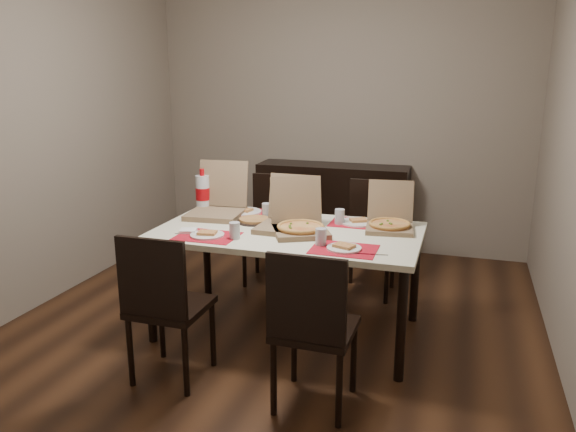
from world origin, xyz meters
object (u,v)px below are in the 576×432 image
object	(u,v)px
chair_near_right	(312,324)
dining_table	(288,239)
sideboard	(332,209)
chair_near_left	(164,302)
dip_bowl	(304,221)
soda_bottle	(203,193)
chair_far_left	(273,223)
chair_far_right	(371,232)
pizza_box_center	(300,225)

from	to	relation	value
chair_near_right	dining_table	bearing A→B (deg)	114.97
sideboard	chair_near_left	size ratio (longest dim) A/B	1.61
dip_bowl	soda_bottle	xyz separation A→B (m)	(-0.85, 0.12, 0.12)
chair_far_left	chair_near_left	bearing A→B (deg)	-91.20
soda_bottle	dip_bowl	bearing A→B (deg)	-8.13
chair_far_right	soda_bottle	distance (m)	1.42
dining_table	chair_near_left	xyz separation A→B (m)	(-0.48, -0.87, -0.17)
sideboard	dip_bowl	distance (m)	1.69
chair_far_right	dining_table	bearing A→B (deg)	-114.26
pizza_box_center	soda_bottle	world-z (taller)	pizza_box_center
chair_far_right	dip_bowl	xyz separation A→B (m)	(-0.38, -0.73, 0.25)
chair_far_left	soda_bottle	size ratio (longest dim) A/B	2.83
chair_far_left	dip_bowl	xyz separation A→B (m)	(0.49, -0.73, 0.25)
chair_near_left	soda_bottle	world-z (taller)	soda_bottle
chair_far_left	chair_far_right	bearing A→B (deg)	-0.30
dip_bowl	chair_near_right	bearing A→B (deg)	-71.72
dining_table	chair_near_right	xyz separation A→B (m)	(0.42, -0.89, -0.17)
chair_near_left	soda_bottle	size ratio (longest dim) A/B	2.83
dining_table	pizza_box_center	distance (m)	0.16
chair_near_right	dip_bowl	xyz separation A→B (m)	(-0.37, 1.11, 0.25)
chair_near_right	dip_bowl	size ratio (longest dim) A/B	7.23
chair_near_left	chair_far_left	distance (m)	1.82
chair_near_right	sideboard	bearing A→B (deg)	101.00
chair_near_right	chair_far_left	xyz separation A→B (m)	(-0.86, 1.84, 0.00)
soda_bottle	dining_table	bearing A→B (deg)	-22.74
sideboard	dip_bowl	world-z (taller)	sideboard
chair_near_left	dining_table	bearing A→B (deg)	61.03
chair_far_left	chair_far_right	size ratio (longest dim) A/B	1.00
chair_far_left	chair_near_right	bearing A→B (deg)	-64.99
chair_near_left	dip_bowl	size ratio (longest dim) A/B	7.23
chair_far_left	soda_bottle	world-z (taller)	soda_bottle
pizza_box_center	dip_bowl	bearing A→B (deg)	100.10
dip_bowl	pizza_box_center	bearing A→B (deg)	-79.90
chair_far_right	soda_bottle	bearing A→B (deg)	-153.77
soda_bottle	chair_near_left	bearing A→B (deg)	-74.98
chair_far_left	pizza_box_center	distance (m)	1.16
dip_bowl	soda_bottle	world-z (taller)	soda_bottle
dining_table	sideboard	bearing A→B (deg)	93.72
chair_near_left	dip_bowl	xyz separation A→B (m)	(0.53, 1.08, 0.25)
sideboard	soda_bottle	xyz separation A→B (m)	(-0.68, -1.53, 0.44)
soda_bottle	pizza_box_center	bearing A→B (deg)	-22.61
chair_near_right	chair_far_right	distance (m)	1.83
chair_near_right	dip_bowl	distance (m)	1.19
chair_far_right	dip_bowl	distance (m)	0.86
dining_table	chair_near_left	distance (m)	1.01
dip_bowl	chair_far_left	bearing A→B (deg)	123.91
sideboard	chair_near_right	xyz separation A→B (m)	(0.54, -2.76, 0.06)
dining_table	pizza_box_center	xyz separation A→B (m)	(0.09, -0.04, 0.12)
pizza_box_center	dip_bowl	size ratio (longest dim) A/B	3.96
chair_far_left	dining_table	bearing A→B (deg)	-64.96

